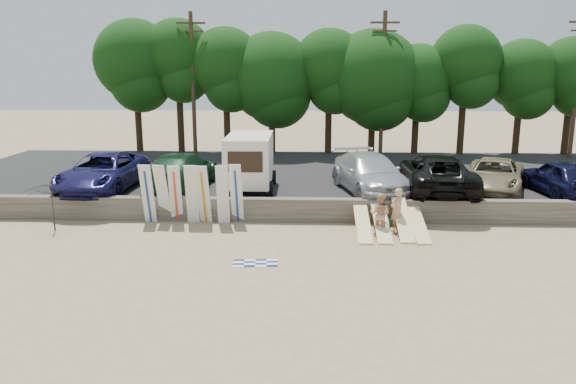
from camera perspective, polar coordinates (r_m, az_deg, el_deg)
name	(u,v)px	position (r m, az deg, el deg)	size (l,w,h in m)	color
ground	(377,244)	(21.20, 9.07, -5.26)	(120.00, 120.00, 0.00)	tan
seawall	(370,211)	(23.91, 8.28, -1.88)	(44.00, 0.50, 1.00)	#6B6356
parking_lot	(356,178)	(31.22, 6.87, 1.38)	(44.00, 14.50, 0.70)	#282828
treeline	(331,70)	(37.52, 4.35, 12.27)	(33.31, 6.24, 8.77)	#382616
utility_poles	(383,82)	(36.30, 9.61, 10.98)	(25.80, 0.26, 9.00)	#473321
box_trailer	(250,159)	(26.51, -3.93, 3.34)	(2.38, 4.13, 2.59)	white
car_0	(103,172)	(27.76, -18.31, 1.92)	(2.87, 6.22, 1.73)	#151449
car_1	(181,170)	(27.40, -10.78, 2.18)	(2.39, 5.88, 1.71)	#143921
car_2	(370,174)	(26.28, 8.35, 1.86)	(2.45, 6.03, 1.75)	#AEAEB3
car_3	(437,173)	(26.79, 14.89, 1.83)	(2.99, 6.49, 1.80)	black
car_4	(494,175)	(27.92, 20.21, 1.59)	(2.48, 5.38, 1.49)	#897A57
car_5	(561,177)	(28.32, 25.99, 1.35)	(1.92, 4.78, 1.63)	black
surfboard_upright_0	(148,194)	(23.99, -14.07, -0.19)	(0.50, 0.06, 2.60)	white
surfboard_upright_1	(163,193)	(23.99, -12.62, -0.14)	(0.50, 0.06, 2.60)	white
surfboard_upright_2	(175,194)	(23.77, -11.36, -0.20)	(0.50, 0.06, 2.60)	white
surfboard_upright_3	(192,194)	(23.54, -9.75, -0.23)	(0.50, 0.06, 2.60)	white
surfboard_upright_4	(204,195)	(23.46, -8.57, -0.26)	(0.50, 0.06, 2.60)	white
surfboard_upright_5	(223,195)	(23.24, -6.65, -0.30)	(0.50, 0.06, 2.60)	white
surfboard_upright_6	(237,194)	(23.37, -5.25, -0.17)	(0.50, 0.06, 2.60)	white
surfboard_low_0	(363,223)	(22.30, 7.60, -3.17)	(0.56, 3.00, 0.07)	#FCE59F
surfboard_low_1	(381,222)	(22.39, 9.45, -3.07)	(0.56, 3.00, 0.07)	#FCE59F
surfboard_low_2	(403,219)	(22.59, 11.58, -2.72)	(0.56, 3.00, 0.07)	#FCE59F
surfboard_low_3	(418,224)	(22.67, 13.04, -3.17)	(0.56, 3.00, 0.07)	#FCE59F
beachgoer_a	(397,210)	(22.64, 10.99, -1.82)	(0.65, 0.42, 1.77)	tan
beachgoer_b	(380,214)	(22.15, 9.33, -2.24)	(0.81, 0.63, 1.66)	tan
cooler	(385,222)	(23.50, 9.87, -3.06)	(0.38, 0.30, 0.32)	#238248
gear_bag	(398,224)	(23.59, 11.08, -3.18)	(0.30, 0.25, 0.22)	#C45A17
beach_towel	(255,263)	(19.05, -3.33, -7.22)	(1.50, 1.50, 0.00)	white
beach_umbrella	(52,207)	(24.14, -22.86, -1.42)	(2.18, 2.22, 2.00)	black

